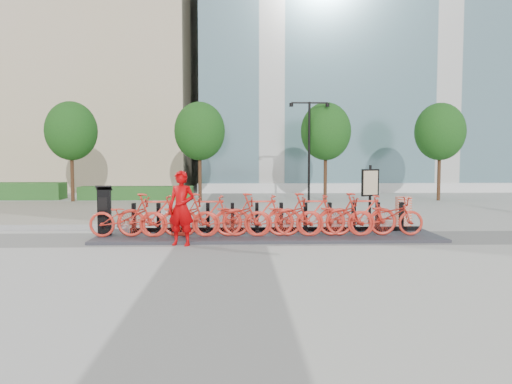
{
  "coord_description": "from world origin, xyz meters",
  "views": [
    {
      "loc": [
        0.43,
        -13.76,
        2.27
      ],
      "look_at": [
        1.0,
        1.5,
        1.2
      ],
      "focal_mm": 35.0,
      "sensor_mm": 36.0,
      "label": 1
    }
  ],
  "objects_px": {
    "kiosk": "(104,211)",
    "construction_barrel": "(403,212)",
    "map_sign": "(370,185)",
    "bike_0": "(127,217)",
    "worker_red": "(181,208)"
  },
  "relations": [
    {
      "from": "construction_barrel",
      "to": "map_sign",
      "type": "xyz_separation_m",
      "value": [
        -0.88,
        0.79,
        0.82
      ]
    },
    {
      "from": "construction_barrel",
      "to": "map_sign",
      "type": "distance_m",
      "value": 1.44
    },
    {
      "from": "kiosk",
      "to": "construction_barrel",
      "type": "bearing_deg",
      "value": 1.63
    },
    {
      "from": "kiosk",
      "to": "map_sign",
      "type": "height_order",
      "value": "map_sign"
    },
    {
      "from": "bike_0",
      "to": "map_sign",
      "type": "distance_m",
      "value": 8.05
    },
    {
      "from": "kiosk",
      "to": "construction_barrel",
      "type": "height_order",
      "value": "kiosk"
    },
    {
      "from": "bike_0",
      "to": "map_sign",
      "type": "xyz_separation_m",
      "value": [
        7.49,
        2.86,
        0.71
      ]
    },
    {
      "from": "kiosk",
      "to": "worker_red",
      "type": "height_order",
      "value": "worker_red"
    },
    {
      "from": "bike_0",
      "to": "worker_red",
      "type": "relative_size",
      "value": 1.07
    },
    {
      "from": "construction_barrel",
      "to": "kiosk",
      "type": "bearing_deg",
      "value": -169.65
    },
    {
      "from": "kiosk",
      "to": "construction_barrel",
      "type": "xyz_separation_m",
      "value": [
        9.09,
        1.66,
        -0.25
      ]
    },
    {
      "from": "map_sign",
      "to": "kiosk",
      "type": "bearing_deg",
      "value": 175.79
    },
    {
      "from": "map_sign",
      "to": "bike_0",
      "type": "bearing_deg",
      "value": -179.94
    },
    {
      "from": "construction_barrel",
      "to": "bike_0",
      "type": "bearing_deg",
      "value": -166.12
    },
    {
      "from": "worker_red",
      "to": "construction_barrel",
      "type": "xyz_separation_m",
      "value": [
        6.78,
        3.0,
        -0.46
      ]
    }
  ]
}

